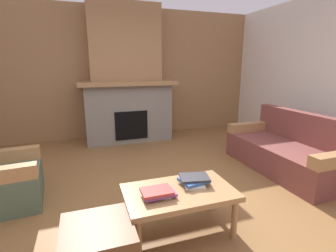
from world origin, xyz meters
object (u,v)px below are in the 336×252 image
fireplace (127,84)px  couch (288,151)px  ottoman (99,250)px  coffee_table (179,195)px

fireplace → couch: fireplace is taller
fireplace → ottoman: 3.69m
fireplace → coffee_table: bearing=-91.7°
couch → ottoman: 3.00m
coffee_table → ottoman: size_ratio=1.92×
fireplace → ottoman: fireplace is taller
ottoman → couch: bearing=21.1°
fireplace → couch: bearing=-50.6°
fireplace → couch: (1.96, -2.39, -0.88)m
couch → coffee_table: couch is taller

